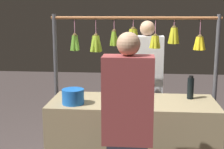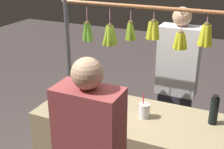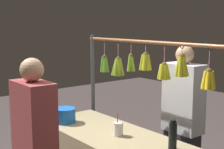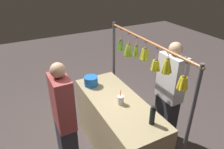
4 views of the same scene
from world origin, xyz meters
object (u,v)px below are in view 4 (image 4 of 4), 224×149
at_px(drink_cup, 121,100).
at_px(vendor_person, 169,96).
at_px(blue_bucket, 91,81).
at_px(water_bottle, 152,116).
at_px(customer_person, 65,122).

height_order(drink_cup, vendor_person, vendor_person).
bearing_deg(blue_bucket, water_bottle, -165.76).
distance_m(blue_bucket, customer_person, 0.81).
relative_size(water_bottle, customer_person, 0.15).
xyz_separation_m(blue_bucket, customer_person, (-0.54, 0.58, -0.16)).
relative_size(blue_bucket, drink_cup, 1.04).
xyz_separation_m(drink_cup, vendor_person, (-0.08, -0.77, -0.13)).
bearing_deg(blue_bucket, vendor_person, -127.18).
relative_size(blue_bucket, vendor_person, 0.13).
bearing_deg(customer_person, vendor_person, -96.08).
height_order(water_bottle, vendor_person, vendor_person).
distance_m(drink_cup, vendor_person, 0.78).
bearing_deg(water_bottle, blue_bucket, 14.24).
height_order(vendor_person, customer_person, vendor_person).
height_order(drink_cup, customer_person, customer_person).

